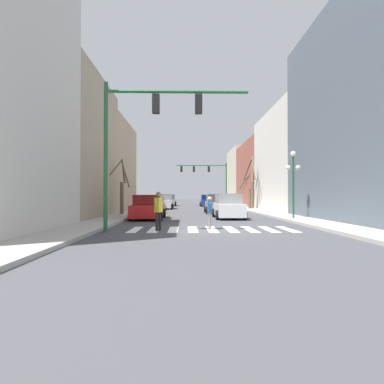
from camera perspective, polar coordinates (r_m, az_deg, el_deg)
ground_plane at (r=14.42m, az=3.72°, el=-7.04°), size 240.00×240.00×0.00m
sidewalk_left at (r=15.15m, az=-19.85°, el=-6.41°), size 2.08×90.00×0.15m
sidewalk_right at (r=16.09m, az=25.81°, el=-6.05°), size 2.08×90.00×0.15m
building_row_left at (r=22.88m, az=-24.27°, el=9.07°), size 6.00×27.20×13.21m
building_row_right at (r=34.79m, az=17.89°, el=5.72°), size 6.00×52.04×12.93m
crosswalk_stripes at (r=14.23m, az=3.78°, el=-7.12°), size 7.65×2.60×0.01m
traffic_signal_near at (r=13.69m, az=-8.75°, el=12.68°), size 6.38×0.28×6.60m
traffic_signal_far at (r=44.39m, az=3.02°, el=3.48°), size 7.46×0.28×6.50m
street_lamp_right_corner at (r=20.73m, az=18.72°, el=3.88°), size 0.95×0.36×4.37m
car_parked_right_near at (r=45.55m, az=2.85°, el=-1.71°), size 2.11×4.24×1.76m
car_driving_away_lane at (r=27.56m, az=4.69°, el=-2.35°), size 2.10×4.43×1.75m
car_driving_toward_lane at (r=48.10m, az=-4.30°, el=-1.63°), size 2.06×4.51×1.81m
car_parked_left_far at (r=21.22m, az=6.93°, el=-2.82°), size 2.02×4.23×1.75m
car_at_intersection at (r=36.52m, az=-5.28°, el=-1.92°), size 2.08×4.77×1.80m
car_parked_left_mid at (r=20.76m, az=-8.32°, el=-2.97°), size 2.16×4.65×1.65m
pedestrian_on_left_sidewalk at (r=14.24m, az=3.39°, el=-3.43°), size 0.21×0.66×1.55m
pedestrian_on_right_sidewalk at (r=13.74m, az=-6.42°, el=-2.97°), size 0.36×0.74×1.77m
street_tree_right_mid at (r=34.87m, az=10.59°, el=-0.22°), size 1.70×0.81×3.96m
street_tree_left_mid at (r=24.45m, az=-13.22°, el=0.48°), size 1.51×2.76×4.37m
street_tree_left_far at (r=34.92m, az=11.33°, el=1.45°), size 1.20×4.45×6.08m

